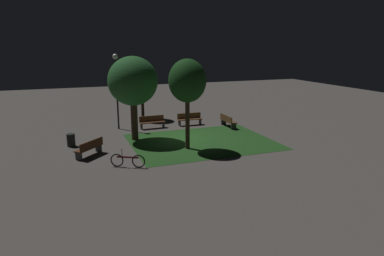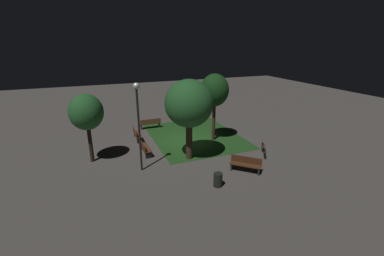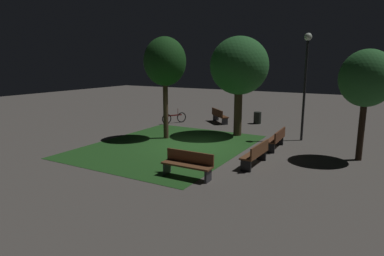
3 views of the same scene
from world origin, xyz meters
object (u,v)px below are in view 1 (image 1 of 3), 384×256
at_px(lamp_post_path_center, 116,80).
at_px(tree_tall_center, 133,82).
at_px(tree_right_canopy, 142,79).
at_px(bench_path_side, 190,119).
at_px(bench_front_right, 90,147).
at_px(bench_front_left, 152,122).
at_px(bench_corner, 228,121).
at_px(tree_back_left, 187,82).
at_px(bicycle, 128,160).
at_px(trash_bin, 71,140).

bearing_deg(lamp_post_path_center, tree_tall_center, 99.19).
xyz_separation_m(tree_right_canopy, tree_tall_center, (1.82, 5.91, 0.41)).
distance_m(bench_path_side, bench_front_right, 9.01).
xyz_separation_m(bench_front_left, bench_corner, (-5.17, 1.60, 0.00)).
height_order(tree_right_canopy, tree_tall_center, tree_tall_center).
distance_m(bench_front_left, tree_back_left, 6.49).
height_order(bench_front_right, bench_corner, same).
bearing_deg(bench_corner, bicycle, 35.29).
bearing_deg(bench_corner, bench_front_right, 19.16).
xyz_separation_m(bench_front_right, trash_bin, (0.90, -2.26, -0.11)).
relative_size(bench_front_right, bench_corner, 0.90).
height_order(bench_corner, bicycle, bicycle).
height_order(bench_corner, tree_back_left, tree_back_left).
distance_m(tree_right_canopy, tree_back_left, 8.89).
relative_size(bench_front_right, lamp_post_path_center, 0.31).
bearing_deg(tree_tall_center, bench_front_right, 39.96).
bearing_deg(tree_back_left, bench_path_side, -111.18).
distance_m(lamp_post_path_center, trash_bin, 5.63).
xyz_separation_m(bench_path_side, lamp_post_path_center, (5.11, -0.63, 2.98)).
xyz_separation_m(bench_corner, trash_bin, (10.72, 1.15, -0.11)).
bearing_deg(bicycle, bench_corner, -144.71).
bearing_deg(tree_tall_center, bench_corner, -171.92).
relative_size(tree_back_left, trash_bin, 6.76).
bearing_deg(trash_bin, lamp_post_path_center, -134.06).
distance_m(bench_front_left, tree_tall_center, 4.43).
height_order(bench_front_left, tree_right_canopy, tree_right_canopy).
relative_size(bench_front_right, tree_tall_center, 0.32).
distance_m(lamp_post_path_center, bicycle, 8.69).
bearing_deg(bench_corner, tree_back_left, 41.22).
distance_m(bench_front_left, tree_right_canopy, 4.30).
relative_size(bench_front_left, lamp_post_path_center, 0.35).
xyz_separation_m(bench_path_side, trash_bin, (8.38, 2.75, -0.11)).
xyz_separation_m(bench_path_side, tree_right_canopy, (2.76, -3.33, 2.73)).
distance_m(tree_right_canopy, trash_bin, 8.75).
xyz_separation_m(bench_front_left, tree_tall_center, (1.75, 2.58, 3.14)).
xyz_separation_m(tree_back_left, bicycle, (3.77, 1.92, -3.49)).
distance_m(tree_right_canopy, bicycle, 11.57).
bearing_deg(tree_right_canopy, lamp_post_path_center, 48.98).
bearing_deg(tree_back_left, trash_bin, -23.88).
bearing_deg(tree_right_canopy, bench_path_side, 129.72).
xyz_separation_m(bench_path_side, tree_tall_center, (4.59, 2.58, 3.14)).
bearing_deg(bench_path_side, trash_bin, 18.19).
xyz_separation_m(bench_path_side, bench_corner, (-2.33, 1.60, 0.00)).
relative_size(bench_path_side, bench_front_right, 1.11).
bearing_deg(bench_path_side, tree_right_canopy, -50.28).
xyz_separation_m(lamp_post_path_center, bicycle, (0.81, 8.07, -3.12)).
distance_m(tree_tall_center, tree_back_left, 3.83).
bearing_deg(tree_tall_center, bench_path_side, -150.61).
height_order(tree_right_canopy, trash_bin, tree_right_canopy).
relative_size(tree_tall_center, trash_bin, 6.87).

